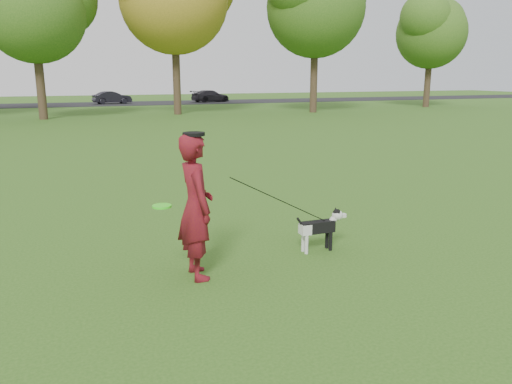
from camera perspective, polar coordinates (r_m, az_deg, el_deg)
name	(u,v)px	position (r m, az deg, el deg)	size (l,w,h in m)	color
ground	(292,264)	(6.86, 4.19, -8.24)	(120.00, 120.00, 0.00)	#285116
road	(100,104)	(45.94, -17.41, 9.57)	(120.00, 7.00, 0.02)	black
man	(196,207)	(6.23, -6.90, -1.69)	(0.67, 0.44, 1.83)	#590C20
dog	(321,226)	(7.31, 7.45, -3.82)	(0.82, 0.16, 0.62)	black
car_mid	(112,98)	(45.98, -16.13, 10.33)	(1.13, 3.25, 1.07)	black
car_right	(211,96)	(47.54, -5.22, 10.87)	(1.51, 3.70, 1.07)	black
man_held_items	(282,201)	(6.73, 3.02, -1.07)	(2.58, 0.50, 1.42)	#39F81F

